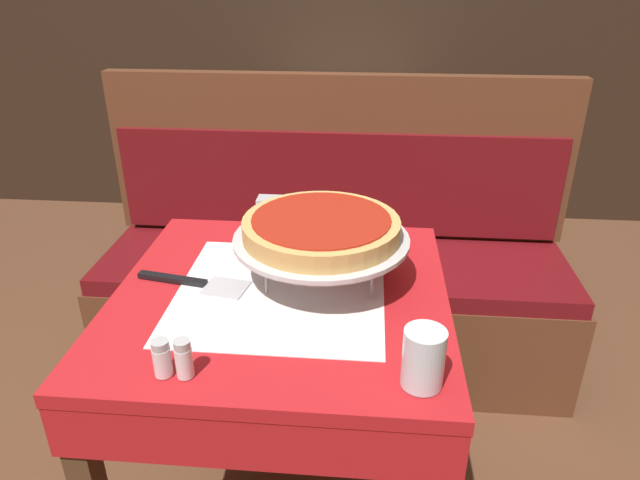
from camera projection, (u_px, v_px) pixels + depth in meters
name	position (u px, v px, depth m)	size (l,w,h in m)	color
dining_table_front	(282.00, 329.00, 1.30)	(0.73, 0.73, 0.76)	red
dining_table_rear	(345.00, 129.00, 2.86)	(0.76, 0.76, 0.76)	beige
booth_bench	(333.00, 286.00, 2.15)	(1.70, 0.51, 1.06)	brown
back_wall_panel	(340.00, 5.00, 3.08)	(6.00, 0.04, 2.40)	black
pizza_pan_stand	(321.00, 241.00, 1.25)	(0.39, 0.39, 0.11)	#ADADB2
deep_dish_pizza	(321.00, 227.00, 1.24)	(0.34, 0.34, 0.04)	tan
pizza_server	(195.00, 283.00, 1.28)	(0.26, 0.10, 0.01)	#BCBCC1
water_glass_near	(423.00, 358.00, 0.96)	(0.07, 0.07, 0.11)	silver
salt_shaker	(162.00, 358.00, 0.99)	(0.03, 0.03, 0.07)	silver
pepper_shaker	(184.00, 359.00, 0.98)	(0.03, 0.03, 0.07)	silver
napkin_holder	(277.00, 214.00, 1.52)	(0.10, 0.05, 0.09)	#B2B2B7
condiment_caddy	(330.00, 102.00, 2.72)	(0.14, 0.14, 0.18)	black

